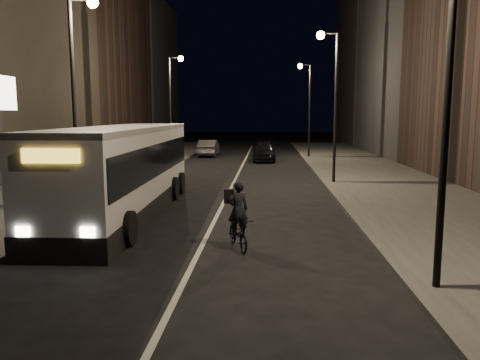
# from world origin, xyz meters

# --- Properties ---
(ground) EXTENTS (180.00, 180.00, 0.00)m
(ground) POSITION_xyz_m (0.00, 0.00, 0.00)
(ground) COLOR black
(ground) RESTS_ON ground
(sidewalk_right) EXTENTS (7.00, 70.00, 0.16)m
(sidewalk_right) POSITION_xyz_m (8.50, 14.00, 0.08)
(sidewalk_right) COLOR #343432
(sidewalk_right) RESTS_ON ground
(sidewalk_left) EXTENTS (7.00, 70.00, 0.16)m
(sidewalk_left) POSITION_xyz_m (-8.50, 14.00, 0.08)
(sidewalk_left) COLOR #343432
(sidewalk_left) RESTS_ON ground
(building_row_right) EXTENTS (8.00, 61.00, 21.00)m
(building_row_right) POSITION_xyz_m (16.00, 27.50, 10.50)
(building_row_right) COLOR black
(building_row_right) RESTS_ON ground
(building_row_left) EXTENTS (8.00, 61.00, 22.00)m
(building_row_left) POSITION_xyz_m (-16.00, 28.50, 11.00)
(building_row_left) COLOR black
(building_row_left) RESTS_ON ground
(streetlight_right_near) EXTENTS (1.20, 0.44, 8.12)m
(streetlight_right_near) POSITION_xyz_m (5.33, -4.00, 5.36)
(streetlight_right_near) COLOR black
(streetlight_right_near) RESTS_ON sidewalk_right
(streetlight_right_mid) EXTENTS (1.20, 0.44, 8.12)m
(streetlight_right_mid) POSITION_xyz_m (5.33, 12.00, 5.36)
(streetlight_right_mid) COLOR black
(streetlight_right_mid) RESTS_ON sidewalk_right
(streetlight_right_far) EXTENTS (1.20, 0.44, 8.12)m
(streetlight_right_far) POSITION_xyz_m (5.33, 28.00, 5.36)
(streetlight_right_far) COLOR black
(streetlight_right_far) RESTS_ON sidewalk_right
(streetlight_left_near) EXTENTS (1.20, 0.44, 8.12)m
(streetlight_left_near) POSITION_xyz_m (-5.33, 4.00, 5.36)
(streetlight_left_near) COLOR black
(streetlight_left_near) RESTS_ON sidewalk_left
(streetlight_left_far) EXTENTS (1.20, 0.44, 8.12)m
(streetlight_left_far) POSITION_xyz_m (-5.33, 22.00, 5.36)
(streetlight_left_far) COLOR black
(streetlight_left_far) RESTS_ON sidewalk_left
(city_bus) EXTENTS (3.17, 12.72, 3.41)m
(city_bus) POSITION_xyz_m (-3.60, 3.68, 1.85)
(city_bus) COLOR silver
(city_bus) RESTS_ON ground
(cyclist_on_bicycle) EXTENTS (1.15, 1.85, 2.01)m
(cyclist_on_bicycle) POSITION_xyz_m (1.09, -0.80, 0.67)
(cyclist_on_bicycle) COLOR black
(cyclist_on_bicycle) RESTS_ON ground
(car_near) EXTENTS (1.91, 4.64, 1.57)m
(car_near) POSITION_xyz_m (1.63, 24.97, 0.79)
(car_near) COLOR black
(car_near) RESTS_ON ground
(car_mid) EXTENTS (1.62, 4.64, 1.53)m
(car_mid) POSITION_xyz_m (-3.60, 29.59, 0.76)
(car_mid) COLOR #353538
(car_mid) RESTS_ON ground
(car_far) EXTENTS (1.84, 4.46, 1.29)m
(car_far) POSITION_xyz_m (1.61, 30.11, 0.65)
(car_far) COLOR black
(car_far) RESTS_ON ground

